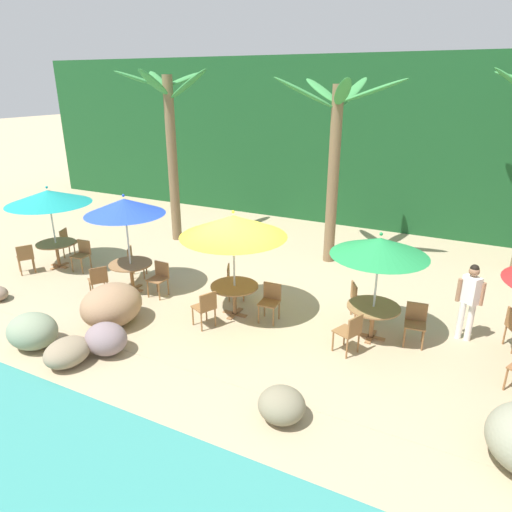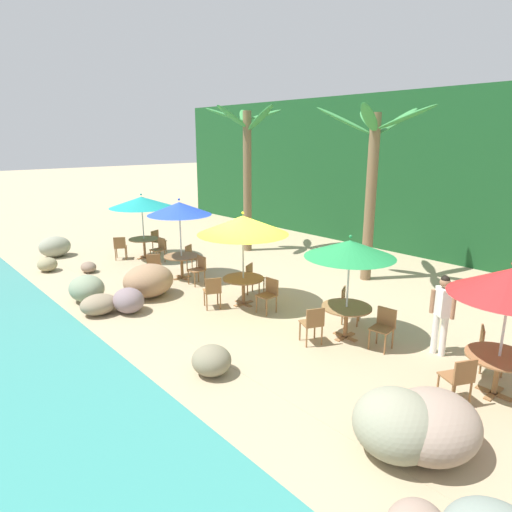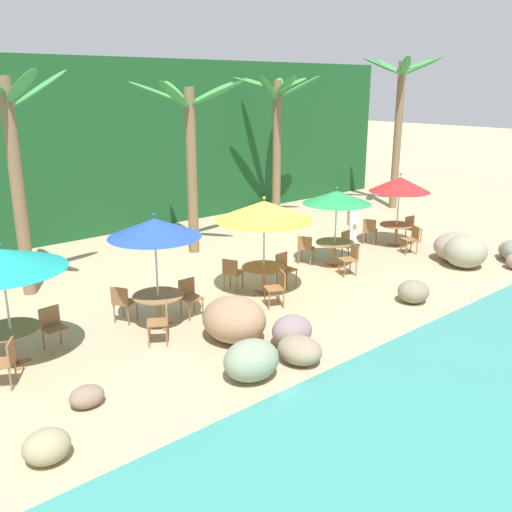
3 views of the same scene
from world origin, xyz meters
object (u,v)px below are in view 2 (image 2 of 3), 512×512
(dining_table_green, at_px, (346,312))
(palm_tree_nearest, at_px, (247,158))
(chair_yellow_seaward, at_px, (269,293))
(chair_green_seaward, at_px, (384,325))
(chair_teal_left, at_px, (120,246))
(dining_table_teal, at_px, (144,242))
(chair_teal_seaward, at_px, (159,248))
(dining_table_yellow, at_px, (243,282))
(umbrella_yellow, at_px, (243,225))
(dining_table_blue, at_px, (182,260))
(dining_table_red, at_px, (498,362))
(umbrella_red, at_px, (511,282))
(chair_green_left, at_px, (313,323))
(umbrella_blue, at_px, (179,209))
(waiter_in_white, at_px, (442,309))
(chair_red_left, at_px, (459,377))
(chair_blue_inland, at_px, (192,256))
(chair_red_inland, at_px, (487,346))
(palm_tree_second, at_px, (373,166))
(chair_yellow_inland, at_px, (253,277))
(chair_blue_seaward, at_px, (199,268))
(chair_yellow_left, at_px, (213,290))
(umbrella_green, at_px, (350,249))
(chair_blue_left, at_px, (154,264))
(chair_teal_inland, at_px, (157,240))
(chair_green_inland, at_px, (348,303))

(dining_table_green, relative_size, palm_tree_nearest, 0.20)
(chair_yellow_seaward, distance_m, chair_green_seaward, 3.11)
(chair_teal_left, bearing_deg, dining_table_teal, 64.84)
(chair_teal_seaward, relative_size, dining_table_yellow, 0.79)
(chair_teal_left, relative_size, umbrella_yellow, 0.35)
(dining_table_blue, xyz_separation_m, chair_yellow_seaward, (3.90, 0.14, -0.10))
(chair_teal_left, distance_m, dining_table_red, 12.70)
(umbrella_yellow, distance_m, umbrella_red, 6.24)
(chair_yellow_seaward, height_order, chair_green_left, same)
(umbrella_yellow, relative_size, dining_table_red, 2.29)
(chair_teal_left, bearing_deg, umbrella_blue, 8.34)
(umbrella_yellow, relative_size, waiter_in_white, 1.48)
(dining_table_blue, height_order, palm_tree_nearest, palm_tree_nearest)
(chair_teal_seaward, bearing_deg, dining_table_red, 0.32)
(umbrella_red, bearing_deg, chair_red_left, -109.87)
(umbrella_yellow, bearing_deg, chair_yellow_seaward, 9.70)
(chair_blue_inland, relative_size, umbrella_yellow, 0.35)
(umbrella_yellow, relative_size, dining_table_green, 2.29)
(dining_table_yellow, bearing_deg, chair_red_inland, 11.99)
(chair_green_seaward, relative_size, waiter_in_white, 0.51)
(chair_green_left, xyz_separation_m, palm_tree_second, (-1.99, 4.77, 3.02))
(umbrella_blue, xyz_separation_m, chair_yellow_inland, (2.60, 0.72, -1.72))
(chair_red_left, bearing_deg, dining_table_blue, 178.06)
(chair_yellow_inland, bearing_deg, umbrella_red, -1.90)
(dining_table_yellow, height_order, waiter_in_white, waiter_in_white)
(chair_blue_seaward, height_order, chair_red_inland, same)
(chair_yellow_seaward, bearing_deg, chair_blue_inland, 172.80)
(chair_green_seaward, bearing_deg, chair_yellow_left, -161.62)
(umbrella_green, bearing_deg, chair_yellow_seaward, -173.77)
(chair_blue_left, height_order, palm_tree_second, palm_tree_second)
(chair_teal_inland, bearing_deg, chair_green_left, -8.97)
(chair_green_inland, bearing_deg, umbrella_blue, -169.15)
(umbrella_green, height_order, palm_tree_second, palm_tree_second)
(dining_table_blue, distance_m, chair_green_inland, 5.76)
(chair_blue_seaward, distance_m, chair_yellow_left, 2.12)
(chair_yellow_inland, xyz_separation_m, chair_green_seaward, (4.37, -0.14, 0.00))
(chair_teal_inland, height_order, chair_red_left, same)
(waiter_in_white, bearing_deg, chair_blue_seaward, -170.99)
(palm_tree_second, bearing_deg, chair_teal_seaward, -147.31)
(chair_teal_left, xyz_separation_m, palm_tree_nearest, (1.95, 4.42, 3.09))
(chair_teal_left, relative_size, chair_red_inland, 1.00)
(dining_table_yellow, distance_m, palm_tree_second, 5.30)
(chair_blue_inland, height_order, umbrella_yellow, umbrella_yellow)
(dining_table_red, bearing_deg, chair_blue_seaward, -177.09)
(chair_yellow_left, height_order, umbrella_red, umbrella_red)
(umbrella_yellow, xyz_separation_m, chair_green_left, (2.84, -0.43, -1.65))
(chair_teal_left, bearing_deg, dining_table_green, 5.28)
(chair_teal_seaward, bearing_deg, umbrella_red, 0.32)
(chair_blue_left, distance_m, dining_table_yellow, 3.53)
(dining_table_teal, distance_m, chair_green_left, 8.94)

